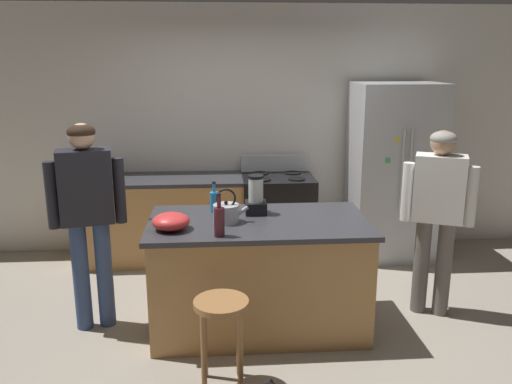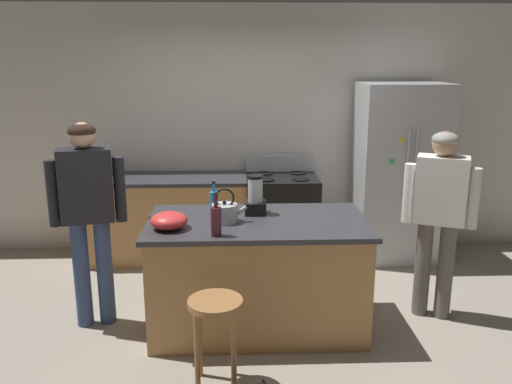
{
  "view_description": "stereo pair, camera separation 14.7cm",
  "coord_description": "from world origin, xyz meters",
  "px_view_note": "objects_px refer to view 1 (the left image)",
  "views": [
    {
      "loc": [
        -0.31,
        -3.92,
        2.15
      ],
      "look_at": [
        0.0,
        0.3,
        1.06
      ],
      "focal_mm": 36.91,
      "sensor_mm": 36.0,
      "label": 1
    },
    {
      "loc": [
        -0.17,
        -3.92,
        2.15
      ],
      "look_at": [
        0.0,
        0.3,
        1.06
      ],
      "focal_mm": 36.91,
      "sensor_mm": 36.0,
      "label": 2
    }
  ],
  "objects_px": {
    "person_by_island_left": "(87,207)",
    "tea_kettle": "(226,212)",
    "person_by_sink_right": "(438,206)",
    "kitchen_island": "(259,274)",
    "refrigerator": "(394,172)",
    "blender_appliance": "(256,198)",
    "bar_stool": "(221,320)",
    "stove_range": "(277,216)",
    "mixing_bowl": "(171,221)",
    "bottle_soda": "(214,201)",
    "bottle_wine": "(219,221)"
  },
  "relations": [
    {
      "from": "person_by_island_left",
      "to": "bar_stool",
      "type": "bearing_deg",
      "value": -41.35
    },
    {
      "from": "kitchen_island",
      "to": "blender_appliance",
      "type": "bearing_deg",
      "value": 93.3
    },
    {
      "from": "person_by_island_left",
      "to": "bottle_wine",
      "type": "relative_size",
      "value": 5.28
    },
    {
      "from": "bar_stool",
      "to": "kitchen_island",
      "type": "bearing_deg",
      "value": 69.1
    },
    {
      "from": "bottle_wine",
      "to": "refrigerator",
      "type": "bearing_deg",
      "value": 44.53
    },
    {
      "from": "stove_range",
      "to": "person_by_island_left",
      "type": "height_order",
      "value": "person_by_island_left"
    },
    {
      "from": "person_by_island_left",
      "to": "tea_kettle",
      "type": "height_order",
      "value": "person_by_island_left"
    },
    {
      "from": "refrigerator",
      "to": "blender_appliance",
      "type": "distance_m",
      "value": 2.07
    },
    {
      "from": "person_by_sink_right",
      "to": "tea_kettle",
      "type": "height_order",
      "value": "person_by_sink_right"
    },
    {
      "from": "kitchen_island",
      "to": "stove_range",
      "type": "height_order",
      "value": "stove_range"
    },
    {
      "from": "stove_range",
      "to": "mixing_bowl",
      "type": "xyz_separation_m",
      "value": [
        -0.99,
        -1.71,
        0.51
      ]
    },
    {
      "from": "blender_appliance",
      "to": "mixing_bowl",
      "type": "relative_size",
      "value": 1.14
    },
    {
      "from": "stove_range",
      "to": "kitchen_island",
      "type": "bearing_deg",
      "value": -102.05
    },
    {
      "from": "stove_range",
      "to": "bottle_soda",
      "type": "relative_size",
      "value": 4.25
    },
    {
      "from": "refrigerator",
      "to": "bottle_soda",
      "type": "bearing_deg",
      "value": -147.0
    },
    {
      "from": "kitchen_island",
      "to": "stove_range",
      "type": "xyz_separation_m",
      "value": [
        0.33,
        1.52,
        0.01
      ]
    },
    {
      "from": "person_by_island_left",
      "to": "bottle_wine",
      "type": "xyz_separation_m",
      "value": [
        1.02,
        -0.45,
        0.01
      ]
    },
    {
      "from": "refrigerator",
      "to": "person_by_island_left",
      "type": "relative_size",
      "value": 1.13
    },
    {
      "from": "refrigerator",
      "to": "mixing_bowl",
      "type": "xyz_separation_m",
      "value": [
        -2.24,
        -1.68,
        0.03
      ]
    },
    {
      "from": "bar_stool",
      "to": "mixing_bowl",
      "type": "distance_m",
      "value": 0.86
    },
    {
      "from": "bar_stool",
      "to": "tea_kettle",
      "type": "relative_size",
      "value": 2.27
    },
    {
      "from": "kitchen_island",
      "to": "tea_kettle",
      "type": "height_order",
      "value": "tea_kettle"
    },
    {
      "from": "bar_stool",
      "to": "bottle_wine",
      "type": "distance_m",
      "value": 0.7
    },
    {
      "from": "bar_stool",
      "to": "person_by_sink_right",
      "type": "bearing_deg",
      "value": 27.43
    },
    {
      "from": "bottle_soda",
      "to": "mixing_bowl",
      "type": "distance_m",
      "value": 0.54
    },
    {
      "from": "bar_stool",
      "to": "bottle_soda",
      "type": "xyz_separation_m",
      "value": [
        -0.04,
        1.06,
        0.51
      ]
    },
    {
      "from": "kitchen_island",
      "to": "person_by_island_left",
      "type": "xyz_separation_m",
      "value": [
        -1.33,
        0.09,
        0.56
      ]
    },
    {
      "from": "blender_appliance",
      "to": "refrigerator",
      "type": "bearing_deg",
      "value": 39.72
    },
    {
      "from": "mixing_bowl",
      "to": "bottle_wine",
      "type": "bearing_deg",
      "value": -26.18
    },
    {
      "from": "kitchen_island",
      "to": "person_by_island_left",
      "type": "bearing_deg",
      "value": 175.95
    },
    {
      "from": "kitchen_island",
      "to": "refrigerator",
      "type": "distance_m",
      "value": 2.23
    },
    {
      "from": "refrigerator",
      "to": "blender_appliance",
      "type": "height_order",
      "value": "refrigerator"
    },
    {
      "from": "blender_appliance",
      "to": "tea_kettle",
      "type": "relative_size",
      "value": 1.16
    },
    {
      "from": "bottle_soda",
      "to": "tea_kettle",
      "type": "distance_m",
      "value": 0.3
    },
    {
      "from": "person_by_sink_right",
      "to": "kitchen_island",
      "type": "bearing_deg",
      "value": -175.14
    },
    {
      "from": "kitchen_island",
      "to": "refrigerator",
      "type": "height_order",
      "value": "refrigerator"
    },
    {
      "from": "kitchen_island",
      "to": "person_by_island_left",
      "type": "relative_size",
      "value": 1.03
    },
    {
      "from": "stove_range",
      "to": "person_by_sink_right",
      "type": "height_order",
      "value": "person_by_sink_right"
    },
    {
      "from": "blender_appliance",
      "to": "tea_kettle",
      "type": "bearing_deg",
      "value": -139.11
    },
    {
      "from": "bar_stool",
      "to": "bottle_wine",
      "type": "relative_size",
      "value": 1.98
    },
    {
      "from": "stove_range",
      "to": "tea_kettle",
      "type": "height_order",
      "value": "tea_kettle"
    },
    {
      "from": "kitchen_island",
      "to": "bottle_wine",
      "type": "height_order",
      "value": "bottle_wine"
    },
    {
      "from": "bottle_wine",
      "to": "mixing_bowl",
      "type": "height_order",
      "value": "bottle_wine"
    },
    {
      "from": "refrigerator",
      "to": "mixing_bowl",
      "type": "relative_size",
      "value": 6.78
    },
    {
      "from": "bottle_wine",
      "to": "kitchen_island",
      "type": "bearing_deg",
      "value": 49.14
    },
    {
      "from": "bottle_soda",
      "to": "bar_stool",
      "type": "bearing_deg",
      "value": -87.87
    },
    {
      "from": "bottle_soda",
      "to": "mixing_bowl",
      "type": "bearing_deg",
      "value": -126.3
    },
    {
      "from": "tea_kettle",
      "to": "bar_stool",
      "type": "bearing_deg",
      "value": -94.0
    },
    {
      "from": "bar_stool",
      "to": "bottle_soda",
      "type": "bearing_deg",
      "value": 92.13
    },
    {
      "from": "bar_stool",
      "to": "blender_appliance",
      "type": "distance_m",
      "value": 1.17
    }
  ]
}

